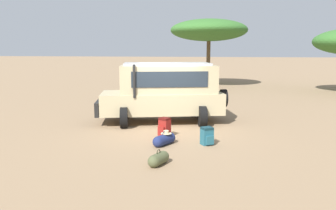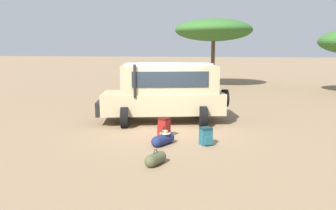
# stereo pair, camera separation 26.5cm
# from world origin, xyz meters

# --- Properties ---
(ground_plane) EXTENTS (320.00, 320.00, 0.00)m
(ground_plane) POSITION_xyz_m (0.00, 0.00, 0.00)
(ground_plane) COLOR #8C7051
(safari_vehicle) EXTENTS (5.45, 3.65, 2.44)m
(safari_vehicle) POSITION_xyz_m (-0.32, 1.29, 1.29)
(safari_vehicle) COLOR tan
(safari_vehicle) RESTS_ON ground_plane
(backpack_beside_front_wheel) EXTENTS (0.46, 0.47, 0.56)m
(backpack_beside_front_wheel) POSITION_xyz_m (1.81, -1.69, 0.27)
(backpack_beside_front_wheel) COLOR #235B6B
(backpack_beside_front_wheel) RESTS_ON ground_plane
(backpack_cluster_center) EXTENTS (0.44, 0.45, 0.66)m
(backpack_cluster_center) POSITION_xyz_m (0.27, -1.07, 0.32)
(backpack_cluster_center) COLOR maroon
(backpack_cluster_center) RESTS_ON ground_plane
(duffel_bag_low_black_case) EXTENTS (0.58, 0.92, 0.44)m
(duffel_bag_low_black_case) POSITION_xyz_m (0.51, -2.03, 0.18)
(duffel_bag_low_black_case) COLOR navy
(duffel_bag_low_black_case) RESTS_ON ground_plane
(duffel_bag_soft_canvas) EXTENTS (0.45, 0.74, 0.42)m
(duffel_bag_soft_canvas) POSITION_xyz_m (0.82, -3.84, 0.16)
(duffel_bag_soft_canvas) COLOR #4C5133
(duffel_bag_soft_canvas) RESTS_ON ground_plane
(acacia_tree_far_left) EXTENTS (6.45, 7.03, 5.56)m
(acacia_tree_far_left) POSITION_xyz_m (-0.31, 16.54, 4.64)
(acacia_tree_far_left) COLOR brown
(acacia_tree_far_left) RESTS_ON ground_plane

